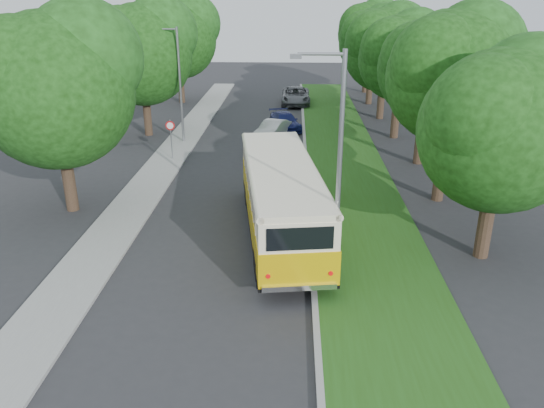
{
  "coord_description": "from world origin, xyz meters",
  "views": [
    {
      "loc": [
        2.8,
        -18.66,
        9.57
      ],
      "look_at": [
        1.99,
        1.37,
        1.5
      ],
      "focal_mm": 35.0,
      "sensor_mm": 36.0,
      "label": 1
    }
  ],
  "objects_px": {
    "vintage_bus": "(281,201)",
    "lamppost_near": "(337,167)",
    "car_grey": "(296,96)",
    "car_silver": "(265,149)",
    "car_white": "(272,130)",
    "lamppost_far": "(178,81)",
    "car_blue": "(285,121)"
  },
  "relations": [
    {
      "from": "lamppost_near",
      "to": "vintage_bus",
      "type": "distance_m",
      "value": 5.22
    },
    {
      "from": "lamppost_near",
      "to": "vintage_bus",
      "type": "height_order",
      "value": "lamppost_near"
    },
    {
      "from": "car_white",
      "to": "car_silver",
      "type": "bearing_deg",
      "value": -71.05
    },
    {
      "from": "lamppost_far",
      "to": "car_silver",
      "type": "bearing_deg",
      "value": -31.99
    },
    {
      "from": "car_white",
      "to": "car_blue",
      "type": "height_order",
      "value": "car_white"
    },
    {
      "from": "lamppost_far",
      "to": "car_silver",
      "type": "height_order",
      "value": "lamppost_far"
    },
    {
      "from": "lamppost_near",
      "to": "car_white",
      "type": "height_order",
      "value": "lamppost_near"
    },
    {
      "from": "vintage_bus",
      "to": "lamppost_near",
      "type": "bearing_deg",
      "value": -73.11
    },
    {
      "from": "car_blue",
      "to": "car_grey",
      "type": "distance_m",
      "value": 9.53
    },
    {
      "from": "vintage_bus",
      "to": "car_grey",
      "type": "height_order",
      "value": "vintage_bus"
    },
    {
      "from": "lamppost_far",
      "to": "car_grey",
      "type": "height_order",
      "value": "lamppost_far"
    },
    {
      "from": "vintage_bus",
      "to": "car_blue",
      "type": "xyz_separation_m",
      "value": [
        -0.16,
        18.5,
        -0.99
      ]
    },
    {
      "from": "lamppost_near",
      "to": "car_grey",
      "type": "distance_m",
      "value": 32.25
    },
    {
      "from": "lamppost_near",
      "to": "car_white",
      "type": "distance_m",
      "value": 20.3
    },
    {
      "from": "lamppost_near",
      "to": "car_silver",
      "type": "bearing_deg",
      "value": 101.71
    },
    {
      "from": "car_silver",
      "to": "car_blue",
      "type": "bearing_deg",
      "value": 67.07
    },
    {
      "from": "vintage_bus",
      "to": "car_silver",
      "type": "height_order",
      "value": "vintage_bus"
    },
    {
      "from": "lamppost_near",
      "to": "car_silver",
      "type": "height_order",
      "value": "lamppost_near"
    },
    {
      "from": "car_grey",
      "to": "car_white",
      "type": "bearing_deg",
      "value": -97.76
    },
    {
      "from": "lamppost_far",
      "to": "vintage_bus",
      "type": "relative_size",
      "value": 0.7
    },
    {
      "from": "car_white",
      "to": "car_blue",
      "type": "distance_m",
      "value": 2.89
    },
    {
      "from": "lamppost_far",
      "to": "car_silver",
      "type": "relative_size",
      "value": 1.88
    },
    {
      "from": "car_grey",
      "to": "lamppost_near",
      "type": "bearing_deg",
      "value": -88.07
    },
    {
      "from": "lamppost_near",
      "to": "car_blue",
      "type": "bearing_deg",
      "value": 95.09
    },
    {
      "from": "vintage_bus",
      "to": "car_silver",
      "type": "bearing_deg",
      "value": 88.76
    },
    {
      "from": "lamppost_far",
      "to": "car_blue",
      "type": "relative_size",
      "value": 1.78
    },
    {
      "from": "car_silver",
      "to": "car_white",
      "type": "relative_size",
      "value": 1.03
    },
    {
      "from": "car_silver",
      "to": "car_grey",
      "type": "height_order",
      "value": "car_grey"
    },
    {
      "from": "car_silver",
      "to": "car_blue",
      "type": "xyz_separation_m",
      "value": [
        1.07,
        7.66,
        -0.07
      ]
    },
    {
      "from": "vintage_bus",
      "to": "car_silver",
      "type": "relative_size",
      "value": 2.69
    },
    {
      "from": "lamppost_near",
      "to": "vintage_bus",
      "type": "xyz_separation_m",
      "value": [
        -1.84,
        4.02,
        -2.77
      ]
    },
    {
      "from": "lamppost_near",
      "to": "car_blue",
      "type": "xyz_separation_m",
      "value": [
        -2.01,
        22.53,
        -3.76
      ]
    }
  ]
}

